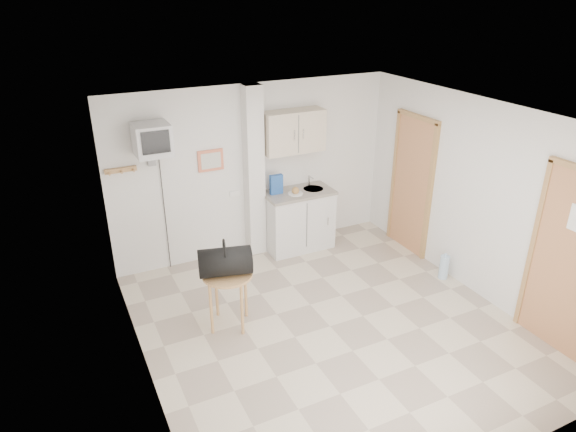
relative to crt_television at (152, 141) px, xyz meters
name	(u,v)px	position (x,y,z in m)	size (l,w,h in m)	color
ground	(330,326)	(1.45, -2.02, -1.94)	(4.50, 4.50, 0.00)	beige
room_envelope	(349,201)	(1.69, -1.93, -0.40)	(4.24, 4.54, 2.55)	white
kitchenette	(297,198)	(2.02, -0.02, -1.13)	(1.03, 0.58, 2.10)	silver
crt_television	(152,141)	(0.00, 0.00, 0.00)	(0.44, 0.45, 2.15)	slate
round_table	(228,281)	(0.40, -1.46, -1.34)	(0.58, 0.58, 0.70)	#A2783C
duffel_bag	(225,261)	(0.37, -1.47, -1.07)	(0.66, 0.46, 0.44)	black
water_bottle	(444,267)	(3.41, -1.75, -1.77)	(0.13, 0.13, 0.38)	#ABCEEC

